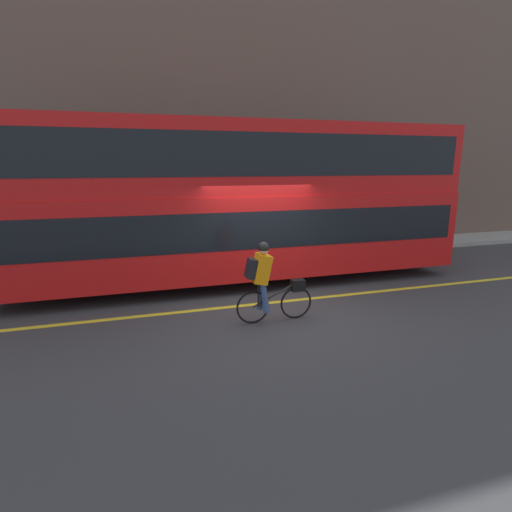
% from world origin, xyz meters
% --- Properties ---
extents(ground_plane, '(80.00, 80.00, 0.00)m').
position_xyz_m(ground_plane, '(0.00, 0.00, 0.00)').
color(ground_plane, '#38383A').
extents(road_center_line, '(50.00, 0.14, 0.01)m').
position_xyz_m(road_center_line, '(0.00, 0.12, 0.00)').
color(road_center_line, yellow).
rests_on(road_center_line, ground_plane).
extents(sidewalk_curb, '(60.00, 1.64, 0.15)m').
position_xyz_m(sidewalk_curb, '(0.00, 4.64, 0.07)').
color(sidewalk_curb, gray).
rests_on(sidewalk_curb, ground_plane).
extents(building_facade, '(60.00, 0.30, 9.65)m').
position_xyz_m(building_facade, '(0.00, 5.62, 4.82)').
color(building_facade, brown).
rests_on(building_facade, ground_plane).
extents(bus, '(11.08, 2.54, 3.91)m').
position_xyz_m(bus, '(-0.14, 1.98, 2.17)').
color(bus, black).
rests_on(bus, ground_plane).
extents(cyclist_on_bike, '(1.52, 0.32, 1.56)m').
position_xyz_m(cyclist_on_bike, '(-0.34, -0.87, 0.85)').
color(cyclist_on_bike, black).
rests_on(cyclist_on_bike, ground_plane).
extents(street_sign_post, '(0.36, 0.09, 2.79)m').
position_xyz_m(street_sign_post, '(-2.87, 4.56, 1.69)').
color(street_sign_post, '#59595B').
rests_on(street_sign_post, sidewalk_curb).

